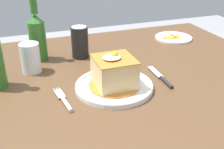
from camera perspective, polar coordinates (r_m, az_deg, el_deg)
The scene contains 9 objects.
dining_table at distance 1.02m, azimuth -0.76°, elevation -5.59°, with size 1.27×0.92×0.77m.
main_plate at distance 0.88m, azimuth 0.44°, elevation -2.36°, with size 0.25×0.25×0.02m.
sandwich_meal at distance 0.85m, azimuth 0.44°, elevation 0.41°, with size 0.16×0.16×0.11m.
fork at distance 0.82m, azimuth -9.71°, elevation -5.32°, with size 0.03×0.14×0.01m.
knife at distance 0.94m, azimuth 10.41°, elevation -0.92°, with size 0.02×0.17×0.01m.
soda_can at distance 1.10m, azimuth -6.61°, elevation 6.59°, with size 0.07×0.07×0.12m.
beer_bottle_green_far at distance 1.09m, azimuth -15.08°, elevation 7.85°, with size 0.06×0.06×0.27m.
drinking_glass at distance 1.01m, azimuth -16.32°, elevation 2.88°, with size 0.07×0.07×0.10m.
side_plate_fries at distance 1.35m, azimuth 12.44°, elevation 7.39°, with size 0.17×0.17×0.02m.
Camera 1 is at (-0.28, -0.82, 1.20)m, focal length 44.65 mm.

